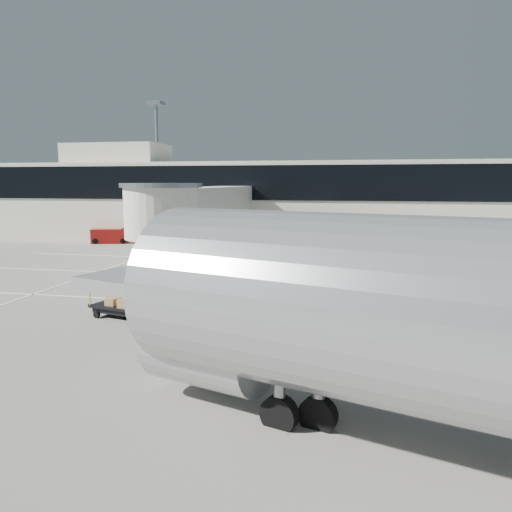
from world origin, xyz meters
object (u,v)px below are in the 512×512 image
(box_cart_far, at_px, (123,306))
(minivan, at_px, (415,258))
(baggage_tug, at_px, (252,282))
(ground_worker, at_px, (212,317))
(box_cart_near, at_px, (175,295))
(suitcase_cart, at_px, (332,290))
(belt_loader, at_px, (111,236))

(box_cart_far, relative_size, minivan, 0.74)
(baggage_tug, distance_m, ground_worker, 8.13)
(baggage_tug, xyz_separation_m, ground_worker, (0.18, -8.12, 0.21))
(box_cart_near, height_order, box_cart_far, box_cart_near)
(box_cart_far, height_order, minivan, minivan)
(box_cart_far, height_order, ground_worker, ground_worker)
(minivan, bearing_deg, ground_worker, -102.56)
(suitcase_cart, xyz_separation_m, belt_loader, (-22.99, 19.47, 0.25))
(box_cart_far, xyz_separation_m, ground_worker, (4.88, -2.14, 0.35))
(box_cart_near, bearing_deg, baggage_tug, 56.69)
(baggage_tug, height_order, box_cart_near, baggage_tug)
(belt_loader, bearing_deg, suitcase_cart, -55.61)
(baggage_tug, bearing_deg, suitcase_cart, 11.05)
(baggage_tug, relative_size, box_cart_far, 0.83)
(ground_worker, relative_size, minivan, 0.36)
(ground_worker, bearing_deg, suitcase_cart, 35.90)
(baggage_tug, relative_size, suitcase_cart, 0.85)
(baggage_tug, bearing_deg, minivan, 57.23)
(box_cart_near, distance_m, box_cart_far, 2.85)
(box_cart_near, bearing_deg, minivan, 51.08)
(box_cart_near, relative_size, box_cart_far, 1.09)
(box_cart_far, distance_m, ground_worker, 5.34)
(suitcase_cart, bearing_deg, ground_worker, -115.21)
(baggage_tug, xyz_separation_m, suitcase_cart, (4.39, -0.33, -0.17))
(suitcase_cart, relative_size, belt_loader, 0.83)
(belt_loader, bearing_deg, ground_worker, -70.78)
(box_cart_far, height_order, belt_loader, belt_loader)
(baggage_tug, distance_m, belt_loader, 26.69)
(ground_worker, bearing_deg, minivan, 35.06)
(minivan, bearing_deg, baggage_tug, -121.53)
(baggage_tug, xyz_separation_m, box_cart_far, (-4.70, -5.98, -0.14))
(box_cart_near, xyz_separation_m, minivan, (12.54, 12.09, 0.45))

